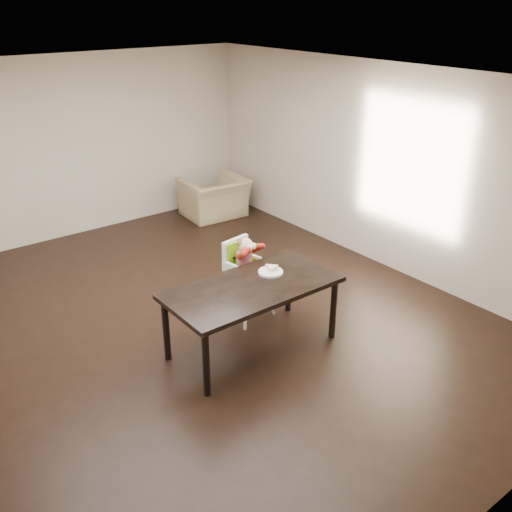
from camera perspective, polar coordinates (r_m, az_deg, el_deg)
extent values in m
plane|color=black|center=(6.59, -6.38, -7.03)|extent=(7.00, 7.00, 0.00)
cube|color=#BDB09C|center=(9.06, -18.76, 10.05)|extent=(6.00, 0.02, 2.70)
cube|color=#BDB09C|center=(3.77, 22.51, -11.32)|extent=(6.00, 0.02, 2.70)
cube|color=#BDB09C|center=(7.86, 12.23, 8.70)|extent=(0.02, 7.00, 2.70)
cube|color=white|center=(5.66, -7.71, 16.91)|extent=(6.00, 7.00, 0.02)
cube|color=black|center=(5.82, -0.38, -3.17)|extent=(1.80, 0.90, 0.05)
cylinder|color=black|center=(5.36, -5.01, -10.69)|extent=(0.07, 0.07, 0.70)
cylinder|color=black|center=(6.24, 7.73, -5.28)|extent=(0.07, 0.07, 0.70)
cylinder|color=black|center=(5.90, -8.97, -7.30)|extent=(0.07, 0.07, 0.70)
cylinder|color=black|center=(6.71, 3.28, -2.81)|extent=(0.07, 0.07, 0.70)
cylinder|color=white|center=(6.42, -1.12, -5.02)|extent=(0.04, 0.04, 0.52)
cylinder|color=white|center=(6.66, 1.13, -3.87)|extent=(0.04, 0.04, 0.52)
cylinder|color=white|center=(6.66, -3.42, -3.92)|extent=(0.04, 0.04, 0.52)
cylinder|color=white|center=(6.89, -1.17, -2.84)|extent=(0.04, 0.04, 0.52)
cube|color=white|center=(6.53, -1.16, -1.89)|extent=(0.42, 0.39, 0.05)
cube|color=#86CD1A|center=(6.52, -1.17, -1.63)|extent=(0.34, 0.32, 0.03)
cube|color=white|center=(6.53, -2.08, 0.18)|extent=(0.38, 0.10, 0.39)
cube|color=#86CD1A|center=(6.52, -1.91, 0.04)|extent=(0.32, 0.07, 0.35)
cube|color=black|center=(6.44, -1.85, -0.30)|extent=(0.05, 0.17, 0.02)
cube|color=black|center=(6.51, -1.10, 0.02)|extent=(0.05, 0.17, 0.02)
cylinder|color=#A71323|center=(6.46, -1.18, -0.52)|extent=(0.24, 0.24, 0.25)
sphere|color=beige|center=(6.36, -1.07, 1.10)|extent=(0.19, 0.19, 0.17)
ellipsoid|color=brown|center=(6.37, -1.22, 1.31)|extent=(0.19, 0.19, 0.13)
sphere|color=beige|center=(6.28, -0.70, 0.83)|extent=(0.09, 0.09, 0.07)
sphere|color=beige|center=(6.32, -0.29, 1.00)|extent=(0.09, 0.09, 0.07)
cylinder|color=white|center=(6.06, 1.47, -1.63)|extent=(0.30, 0.30, 0.02)
torus|color=white|center=(6.05, 1.47, -1.53)|extent=(0.30, 0.30, 0.01)
imported|color=tan|center=(9.63, -4.19, 6.48)|extent=(1.05, 0.73, 0.88)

